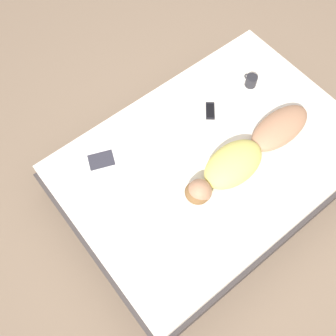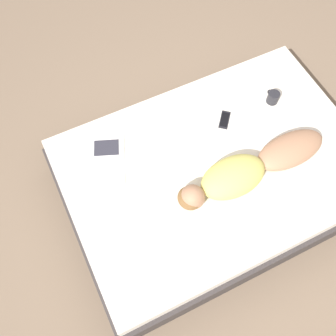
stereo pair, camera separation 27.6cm
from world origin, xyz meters
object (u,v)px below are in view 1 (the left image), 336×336
object	(u,v)px
open_magazine	(104,172)
coffee_mug	(251,81)
person	(246,154)
cell_phone	(210,111)

from	to	relation	value
open_magazine	coffee_mug	distance (m)	1.37
person	open_magazine	world-z (taller)	person
open_magazine	coffee_mug	size ratio (longest dim) A/B	3.89
person	coffee_mug	size ratio (longest dim) A/B	9.71
open_magazine	cell_phone	bearing A→B (deg)	-72.65
person	cell_phone	bearing A→B (deg)	-12.16
open_magazine	cell_phone	world-z (taller)	same
cell_phone	coffee_mug	bearing A→B (deg)	-140.55
cell_phone	person	bearing A→B (deg)	119.71
open_magazine	cell_phone	xyz separation A→B (m)	(-0.07, -0.94, 0.00)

